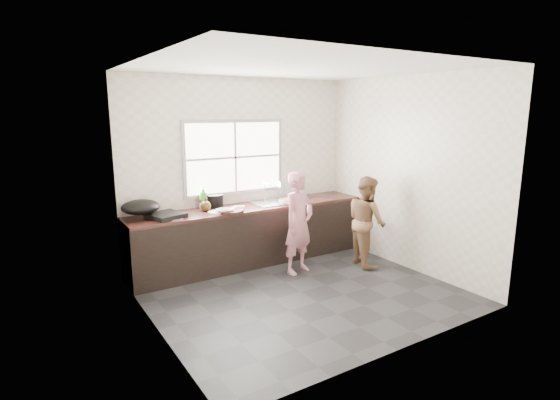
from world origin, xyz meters
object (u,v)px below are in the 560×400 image
bowl_mince (225,211)px  glass_jar (202,207)px  dish_rack (288,189)px  woman (299,226)px  bottle_brown_short (206,205)px  bottle_green (203,197)px  wok (141,207)px  person_side (367,221)px  black_pot (214,201)px  bowl_crabs (286,202)px  plate_food (216,212)px  bottle_brown_tall (202,202)px  pot_lid_right (165,218)px  pot_lid_left (173,218)px  bowl_held (289,203)px  cutting_board (231,211)px  burner (166,216)px

bowl_mince → glass_jar: size_ratio=2.54×
glass_jar → dish_rack: size_ratio=0.25×
woman → bowl_mince: (-0.88, 0.48, 0.23)m
dish_rack → bottle_brown_short: bearing=-162.3°
bottle_green → wok: (-0.91, -0.14, -0.01)m
person_side → bowl_mince: person_side is taller
black_pot → wok: wok is taller
person_side → bowl_crabs: 1.21m
bowl_crabs → wok: (-2.07, 0.23, 0.12)m
bowl_mince → bowl_crabs: same height
person_side → plate_food: (-1.99, 0.82, 0.21)m
bottle_brown_tall → dish_rack: dish_rack is taller
pot_lid_right → dish_rack: bearing=7.8°
person_side → bowl_crabs: (-0.87, 0.82, 0.23)m
glass_jar → pot_lid_left: bearing=-153.8°
bowl_crabs → pot_lid_left: (-1.73, 0.01, -0.02)m
glass_jar → pot_lid_right: bearing=-163.0°
plate_food → dish_rack: dish_rack is taller
black_pot → bottle_brown_tall: 0.19m
plate_food → wok: wok is taller
person_side → wok: bearing=85.5°
bottle_green → bottle_brown_short: (-0.03, -0.17, -0.08)m
bowl_held → wok: (-2.08, 0.30, 0.12)m
cutting_board → person_side: bearing=-22.4°
bottle_green → plate_food: bearing=-85.1°
pot_lid_right → bowl_held: bearing=-4.8°
bowl_mince → pot_lid_left: bearing=173.2°
bowl_crabs → pot_lid_left: 1.73m
bowl_crabs → bottle_green: 1.22m
bottle_green → pot_lid_left: 0.69m
bottle_brown_short → glass_jar: 0.08m
bowl_mince → bowl_held: (1.03, 0.00, 0.00)m
woman → plate_food: bearing=135.4°
wok → bowl_crabs: bearing=-6.3°
glass_jar → pot_lid_left: glass_jar is taller
person_side → bowl_held: bearing=64.0°
person_side → bottle_brown_tall: (-2.04, 1.19, 0.29)m
plate_food → bottle_brown_short: bearing=108.2°
burner → black_pot: bearing=18.9°
pot_lid_left → burner: bearing=124.5°
plate_food → bottle_green: bearing=94.9°
bottle_green → dish_rack: bearing=0.0°
bottle_green → pot_lid_left: (-0.57, -0.36, -0.16)m
bowl_held → burner: size_ratio=0.45×
glass_jar → pot_lid_left: (-0.50, -0.25, -0.04)m
woman → black_pot: (-0.85, 0.92, 0.29)m
cutting_board → bottle_brown_tall: size_ratio=1.96×
bowl_crabs → glass_jar: 1.26m
bottle_green → pot_lid_right: (-0.65, -0.29, -0.16)m
burner → bottle_brown_tall: bearing=24.1°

